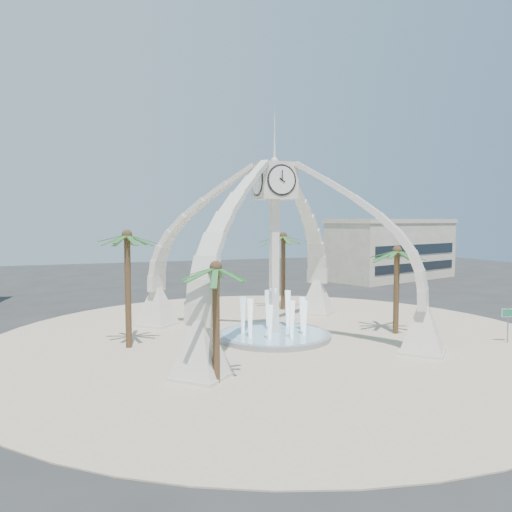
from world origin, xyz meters
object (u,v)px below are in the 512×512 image
object	(u,v)px
palm_north	(283,237)
street_sign	(508,317)
palm_west	(127,237)
palm_south	(216,269)
palm_east	(397,252)
clock_tower	(274,247)
fountain	(274,335)

from	to	relation	value
palm_north	street_sign	distance (m)	20.00
palm_west	palm_south	distance (m)	9.75
palm_east	palm_south	world-z (taller)	palm_east
palm_west	street_sign	size ratio (longest dim) A/B	3.28
clock_tower	palm_east	bearing A→B (deg)	-11.10
clock_tower	palm_south	xyz separation A→B (m)	(-6.54, -8.13, -0.58)
palm_west	palm_north	bearing A→B (deg)	31.72
palm_east	palm_west	size ratio (longest dim) A/B	0.85
palm_north	fountain	bearing A→B (deg)	-116.74
palm_east	palm_west	bearing A→B (deg)	171.91
palm_west	street_sign	xyz separation A→B (m)	(24.27, -7.71, -5.50)
palm_west	palm_east	bearing A→B (deg)	-8.09
palm_south	street_sign	xyz separation A→B (m)	(20.91, 1.34, -4.12)
fountain	palm_south	distance (m)	11.85
palm_east	palm_south	size ratio (longest dim) A/B	1.03
palm_west	street_sign	bearing A→B (deg)	-17.62
clock_tower	palm_west	distance (m)	9.97
palm_east	palm_west	distance (m)	19.09
palm_east	street_sign	bearing A→B (deg)	-42.91
palm_north	palm_west	bearing A→B (deg)	-148.28
palm_west	palm_north	size ratio (longest dim) A/B	1.06
palm_south	palm_west	bearing A→B (deg)	110.36
palm_north	street_sign	world-z (taller)	palm_north
palm_east	clock_tower	bearing A→B (deg)	168.90
clock_tower	palm_north	distance (m)	11.46
fountain	palm_south	size ratio (longest dim) A/B	1.18
fountain	palm_east	distance (m)	10.81
palm_north	palm_south	distance (m)	21.79
clock_tower	palm_north	xyz separation A→B (m)	(5.16, 10.23, 0.34)
fountain	palm_east	xyz separation A→B (m)	(8.96, -1.76, 5.78)
fountain	clock_tower	bearing A→B (deg)	-90.00
street_sign	palm_east	bearing A→B (deg)	154.53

